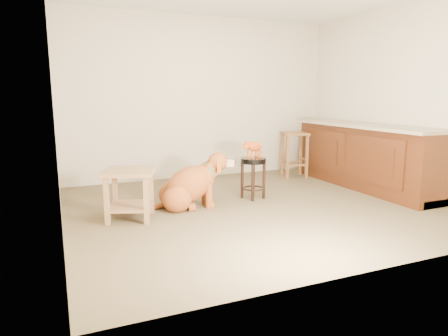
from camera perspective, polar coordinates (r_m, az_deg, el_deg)
name	(u,v)px	position (r m, az deg, el deg)	size (l,w,h in m)	color
floor	(258,206)	(4.99, 4.81, -5.42)	(4.50, 4.00, 0.01)	brown
room_shell	(260,67)	(4.81, 5.13, 14.16)	(4.54, 4.04, 2.62)	beige
cabinet_run	(365,158)	(6.25, 19.55, 1.37)	(0.70, 2.56, 0.94)	#441F0C
padded_stool	(253,170)	(5.26, 4.18, -0.26)	(0.35, 0.35, 0.54)	black
wood_stool	(294,154)	(6.75, 9.99, 2.02)	(0.49, 0.49, 0.75)	brown
side_table	(130,187)	(4.51, -13.34, -2.60)	(0.69, 0.69, 0.56)	brown
golden_retriever	(189,186)	(4.86, -4.98, -2.62)	(1.12, 0.58, 0.71)	brown
tabby_kitten	(253,147)	(5.20, 4.14, 2.99)	(0.39, 0.24, 0.26)	#8F350E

